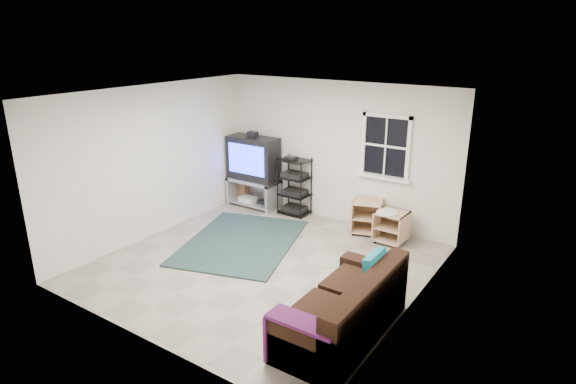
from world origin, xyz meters
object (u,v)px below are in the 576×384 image
Objects in this scene: av_rack at (294,190)px; sofa at (345,312)px; side_table_right at (392,224)px; side_table_left at (368,215)px; tv_unit at (254,166)px.

av_rack is 0.59× the size of sofa.
side_table_left is at bearing 162.39° from side_table_right.
tv_unit reaches higher than side_table_left.
av_rack reaches higher than side_table_right.
av_rack is at bearing 3.46° from tv_unit.
tv_unit is at bearing -176.54° from av_rack.
av_rack reaches higher than sofa.
side_table_left is at bearing 110.25° from sofa.
sofa is (2.66, -2.99, -0.18)m from av_rack.
side_table_left is at bearing 1.14° from tv_unit.
side_table_left is 0.33× the size of sofa.
av_rack is 1.57m from side_table_left.
side_table_left is (2.50, 0.05, -0.53)m from tv_unit.
sofa is at bearing -48.37° from av_rack.
tv_unit reaches higher than side_table_right.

